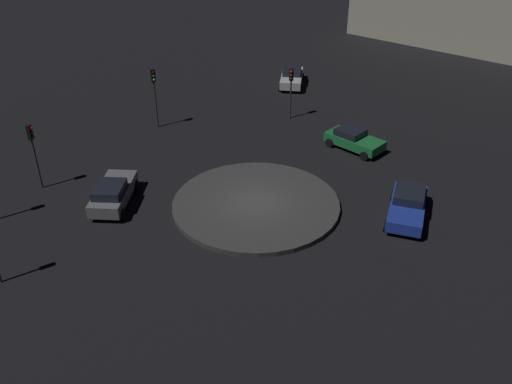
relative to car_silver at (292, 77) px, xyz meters
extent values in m
plane|color=black|center=(-20.16, -0.42, -0.75)|extent=(113.94, 113.94, 0.00)
cylinder|color=#383838|center=(-20.16, -0.42, -0.60)|extent=(9.69, 9.69, 0.30)
cube|color=silver|center=(-0.04, 0.00, -0.10)|extent=(4.51, 2.02, 0.68)
cube|color=black|center=(0.16, 0.01, 0.48)|extent=(2.03, 1.67, 0.47)
cylinder|color=black|center=(-1.58, -0.98, -0.44)|extent=(0.63, 0.25, 0.62)
cylinder|color=black|center=(-1.68, 0.80, -0.44)|extent=(0.63, 0.25, 0.62)
cylinder|color=black|center=(1.59, -0.80, -0.44)|extent=(0.63, 0.25, 0.62)
cylinder|color=black|center=(1.50, 0.97, -0.44)|extent=(0.63, 0.25, 0.62)
cube|color=#1E7238|center=(-11.72, -5.82, -0.13)|extent=(3.71, 4.33, 0.63)
cube|color=black|center=(-11.49, -5.47, 0.41)|extent=(2.30, 2.36, 0.45)
cylinder|color=black|center=(-11.77, -7.51, -0.44)|extent=(0.53, 0.64, 0.62)
cylinder|color=black|center=(-13.27, -6.52, -0.44)|extent=(0.53, 0.64, 0.62)
cylinder|color=black|center=(-10.18, -5.11, -0.44)|extent=(0.53, 0.64, 0.62)
cylinder|color=black|center=(-11.67, -4.12, -0.44)|extent=(0.53, 0.64, 0.62)
cube|color=slate|center=(-21.29, 7.79, -0.08)|extent=(4.54, 2.29, 0.73)
cube|color=black|center=(-21.87, 7.72, 0.53)|extent=(2.19, 1.80, 0.49)
cylinder|color=black|center=(-19.84, 8.87, -0.44)|extent=(0.63, 0.29, 0.61)
cylinder|color=black|center=(-19.63, 7.08, -0.44)|extent=(0.63, 0.29, 0.61)
cylinder|color=black|center=(-22.95, 8.50, -0.44)|extent=(0.63, 0.29, 0.61)
cylinder|color=black|center=(-22.75, 6.72, -0.44)|extent=(0.63, 0.29, 0.61)
cube|color=#1E38A5|center=(-19.84, -8.93, -0.10)|extent=(4.70, 2.48, 0.66)
cube|color=black|center=(-19.24, -9.01, 0.47)|extent=(2.38, 1.93, 0.49)
cylinder|color=black|center=(-21.57, -9.62, -0.43)|extent=(0.66, 0.31, 0.64)
cylinder|color=black|center=(-21.30, -7.78, -0.43)|extent=(0.66, 0.31, 0.64)
cylinder|color=black|center=(-18.38, -10.08, -0.43)|extent=(0.66, 0.31, 0.64)
cylinder|color=black|center=(-18.11, -8.23, -0.43)|extent=(0.66, 0.31, 0.64)
cylinder|color=#2D2D2D|center=(-7.22, -0.77, 0.78)|extent=(0.12, 0.12, 3.05)
cube|color=black|center=(-7.22, -0.77, 2.75)|extent=(0.23, 0.31, 0.90)
sphere|color=red|center=(-7.37, -0.76, 3.02)|extent=(0.20, 0.20, 0.20)
sphere|color=#4C380F|center=(-7.37, -0.76, 2.75)|extent=(0.20, 0.20, 0.20)
sphere|color=#0F3819|center=(-7.37, -0.76, 2.48)|extent=(0.20, 0.20, 0.20)
cylinder|color=#2D2D2D|center=(-10.59, 8.79, 1.03)|extent=(0.12, 0.12, 3.56)
cube|color=black|center=(-10.59, 8.79, 3.25)|extent=(0.37, 0.37, 0.90)
sphere|color=#3F0C0C|center=(-10.70, 8.69, 3.52)|extent=(0.20, 0.20, 0.20)
sphere|color=#4C380F|center=(-10.70, 8.69, 3.25)|extent=(0.20, 0.20, 0.20)
sphere|color=#1EE53F|center=(-10.70, 8.69, 2.98)|extent=(0.20, 0.20, 0.20)
cylinder|color=#2D2D2D|center=(-20.38, 12.89, 0.88)|extent=(0.12, 0.12, 3.27)
cube|color=black|center=(-20.38, 12.89, 2.97)|extent=(0.30, 0.22, 0.90)
sphere|color=red|center=(-20.38, 12.75, 3.24)|extent=(0.20, 0.20, 0.20)
sphere|color=#4C380F|center=(-20.38, 12.75, 2.97)|extent=(0.20, 0.20, 0.20)
sphere|color=#0F3819|center=(-20.38, 12.75, 2.70)|extent=(0.20, 0.20, 0.20)
camera|label=1|loc=(-46.81, -5.21, 16.70)|focal=38.88mm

